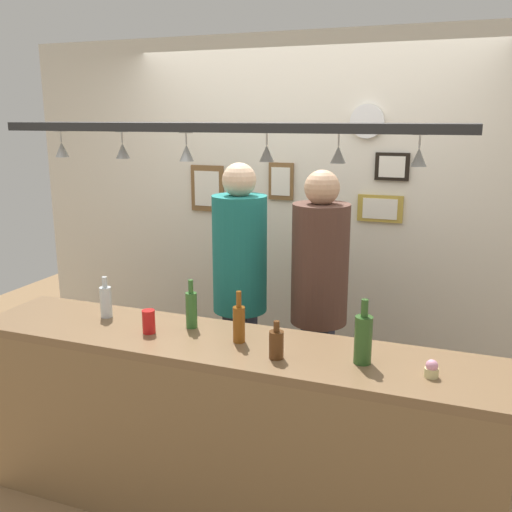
% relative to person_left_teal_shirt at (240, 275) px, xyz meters
% --- Properties ---
extents(ground_plane, '(8.00, 8.00, 0.00)m').
position_rel_person_left_teal_shirt_xyz_m(ground_plane, '(0.23, -0.43, -1.08)').
color(ground_plane, olive).
extents(back_wall, '(4.40, 0.06, 2.60)m').
position_rel_person_left_teal_shirt_xyz_m(back_wall, '(0.23, 0.67, 0.22)').
color(back_wall, silver).
rests_on(back_wall, ground_plane).
extents(bar_counter, '(2.70, 0.55, 0.96)m').
position_rel_person_left_teal_shirt_xyz_m(bar_counter, '(0.23, -0.93, -0.42)').
color(bar_counter, brown).
rests_on(bar_counter, ground_plane).
extents(overhead_glass_rack, '(2.20, 0.36, 0.04)m').
position_rel_person_left_teal_shirt_xyz_m(overhead_glass_rack, '(0.23, -0.73, 0.92)').
color(overhead_glass_rack, black).
extents(hanging_wineglass_far_left, '(0.07, 0.07, 0.13)m').
position_rel_person_left_teal_shirt_xyz_m(hanging_wineglass_far_left, '(-0.66, -0.78, 0.81)').
color(hanging_wineglass_far_left, silver).
rests_on(hanging_wineglass_far_left, overhead_glass_rack).
extents(hanging_wineglass_left, '(0.07, 0.07, 0.13)m').
position_rel_person_left_teal_shirt_xyz_m(hanging_wineglass_left, '(-0.31, -0.75, 0.81)').
color(hanging_wineglass_left, silver).
rests_on(hanging_wineglass_left, overhead_glass_rack).
extents(hanging_wineglass_center_left, '(0.07, 0.07, 0.13)m').
position_rel_person_left_teal_shirt_xyz_m(hanging_wineglass_center_left, '(0.06, -0.80, 0.81)').
color(hanging_wineglass_center_left, silver).
rests_on(hanging_wineglass_center_left, overhead_glass_rack).
extents(hanging_wineglass_center, '(0.07, 0.07, 0.13)m').
position_rel_person_left_teal_shirt_xyz_m(hanging_wineglass_center, '(0.42, -0.70, 0.81)').
color(hanging_wineglass_center, silver).
rests_on(hanging_wineglass_center, overhead_glass_rack).
extents(hanging_wineglass_center_right, '(0.07, 0.07, 0.13)m').
position_rel_person_left_teal_shirt_xyz_m(hanging_wineglass_center_right, '(0.75, -0.67, 0.81)').
color(hanging_wineglass_center_right, silver).
rests_on(hanging_wineglass_center_right, overhead_glass_rack).
extents(hanging_wineglass_right, '(0.07, 0.07, 0.13)m').
position_rel_person_left_teal_shirt_xyz_m(hanging_wineglass_right, '(1.10, -0.72, 0.81)').
color(hanging_wineglass_right, silver).
rests_on(hanging_wineglass_right, overhead_glass_rack).
extents(person_left_teal_shirt, '(0.34, 0.34, 1.78)m').
position_rel_person_left_teal_shirt_xyz_m(person_left_teal_shirt, '(0.00, 0.00, 0.00)').
color(person_left_teal_shirt, '#2D334C').
rests_on(person_left_teal_shirt, ground_plane).
extents(person_middle_brown_shirt, '(0.34, 0.34, 1.75)m').
position_rel_person_left_teal_shirt_xyz_m(person_middle_brown_shirt, '(0.51, 0.00, -0.02)').
color(person_middle_brown_shirt, '#2D334C').
rests_on(person_middle_brown_shirt, ground_plane).
extents(bottle_beer_brown_stubby, '(0.07, 0.07, 0.18)m').
position_rel_person_left_teal_shirt_xyz_m(bottle_beer_brown_stubby, '(0.54, -0.88, -0.04)').
color(bottle_beer_brown_stubby, '#512D14').
rests_on(bottle_beer_brown_stubby, bar_counter).
extents(bottle_beer_amber_tall, '(0.06, 0.06, 0.26)m').
position_rel_person_left_teal_shirt_xyz_m(bottle_beer_amber_tall, '(0.31, -0.76, -0.01)').
color(bottle_beer_amber_tall, brown).
rests_on(bottle_beer_amber_tall, bar_counter).
extents(bottle_beer_green_import, '(0.06, 0.06, 0.26)m').
position_rel_person_left_teal_shirt_xyz_m(bottle_beer_green_import, '(-0.00, -0.67, -0.01)').
color(bottle_beer_green_import, '#336B2D').
rests_on(bottle_beer_green_import, bar_counter).
extents(bottle_soda_clear, '(0.06, 0.06, 0.23)m').
position_rel_person_left_teal_shirt_xyz_m(bottle_soda_clear, '(-0.52, -0.69, -0.02)').
color(bottle_soda_clear, silver).
rests_on(bottle_soda_clear, bar_counter).
extents(bottle_champagne_green, '(0.08, 0.08, 0.30)m').
position_rel_person_left_teal_shirt_xyz_m(bottle_champagne_green, '(0.92, -0.79, 0.01)').
color(bottle_champagne_green, '#2D5623').
rests_on(bottle_champagne_green, bar_counter).
extents(drink_can, '(0.07, 0.07, 0.12)m').
position_rel_person_left_teal_shirt_xyz_m(drink_can, '(-0.17, -0.82, -0.05)').
color(drink_can, red).
rests_on(drink_can, bar_counter).
extents(cupcake, '(0.06, 0.06, 0.08)m').
position_rel_person_left_teal_shirt_xyz_m(cupcake, '(1.22, -0.83, -0.08)').
color(cupcake, beige).
rests_on(cupcake, bar_counter).
extents(picture_frame_crest, '(0.18, 0.02, 0.26)m').
position_rel_person_left_teal_shirt_xyz_m(picture_frame_crest, '(0.06, 0.63, 0.53)').
color(picture_frame_crest, brown).
rests_on(picture_frame_crest, back_wall).
extents(picture_frame_lower_pair, '(0.30, 0.02, 0.18)m').
position_rel_person_left_teal_shirt_xyz_m(picture_frame_lower_pair, '(0.76, 0.63, 0.37)').
color(picture_frame_lower_pair, '#B29338').
rests_on(picture_frame_lower_pair, back_wall).
extents(picture_frame_caricature, '(0.26, 0.02, 0.34)m').
position_rel_person_left_teal_shirt_xyz_m(picture_frame_caricature, '(-0.51, 0.63, 0.45)').
color(picture_frame_caricature, brown).
rests_on(picture_frame_caricature, back_wall).
extents(picture_frame_upper_small, '(0.22, 0.02, 0.18)m').
position_rel_person_left_teal_shirt_xyz_m(picture_frame_upper_small, '(0.82, 0.63, 0.65)').
color(picture_frame_upper_small, black).
rests_on(picture_frame_upper_small, back_wall).
extents(wall_clock, '(0.22, 0.03, 0.22)m').
position_rel_person_left_teal_shirt_xyz_m(wall_clock, '(0.65, 0.62, 0.94)').
color(wall_clock, white).
rests_on(wall_clock, back_wall).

